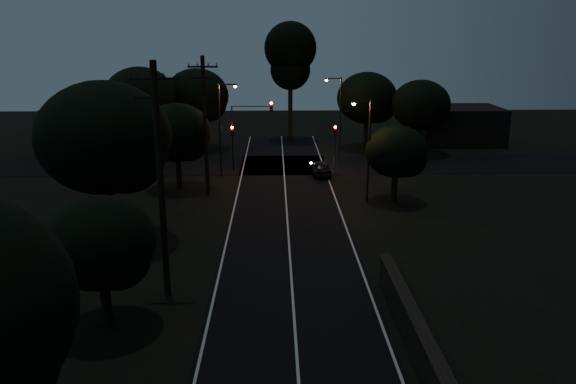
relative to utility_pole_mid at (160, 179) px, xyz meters
name	(u,v)px	position (x,y,z in m)	size (l,w,h in m)	color
road_surface	(286,198)	(6.00, 16.12, -5.73)	(60.00, 70.00, 0.03)	black
utility_pole_mid	(160,179)	(0.00, 0.00, 0.00)	(2.20, 0.30, 11.00)	black
utility_pole_far	(205,125)	(0.00, 17.00, -0.25)	(2.20, 0.30, 10.50)	black
tree_left_b	(104,245)	(-1.84, -3.09, -1.99)	(4.55, 4.55, 5.78)	black
tree_left_c	(109,141)	(-4.23, 6.85, 0.47)	(7.59, 7.59, 9.59)	black
tree_left_d	(179,134)	(-2.31, 18.89, -1.31)	(5.39, 5.39, 6.84)	black
tree_far_nw	(199,97)	(-2.76, 34.86, -0.23)	(6.71, 6.71, 8.50)	black
tree_far_w	(142,99)	(-7.75, 30.86, 0.05)	(6.99, 6.99, 8.91)	black
tree_far_ne	(369,99)	(15.23, 34.87, -0.50)	(6.40, 6.40, 8.09)	black
tree_far_e	(423,106)	(20.21, 31.88, -0.86)	(5.94, 5.94, 7.53)	black
tree_right_a	(399,153)	(14.16, 14.91, -2.05)	(4.48, 4.48, 5.69)	black
tall_pine	(290,55)	(7.00, 40.00, 3.84)	(5.85, 5.85, 13.30)	black
building_left	(100,126)	(-14.00, 37.00, -3.54)	(10.00, 8.00, 4.40)	black
building_right	(458,125)	(26.00, 38.00, -3.74)	(9.00, 7.00, 4.00)	black
signal_left	(233,140)	(1.40, 24.99, -2.90)	(0.28, 0.35, 4.10)	black
signal_right	(335,139)	(10.60, 24.99, -2.90)	(0.28, 0.35, 4.10)	black
signal_mast	(251,123)	(3.09, 24.99, -1.40)	(3.70, 0.35, 6.25)	black
streetlight_a	(222,123)	(0.69, 23.00, -1.10)	(1.66, 0.26, 8.00)	black
streetlight_b	(338,113)	(11.31, 29.00, -1.10)	(1.66, 0.26, 8.00)	black
streetlight_c	(367,144)	(11.83, 15.00, -1.39)	(1.46, 0.26, 7.50)	black
car	(321,168)	(9.20, 23.04, -5.08)	(1.57, 3.89, 1.33)	black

